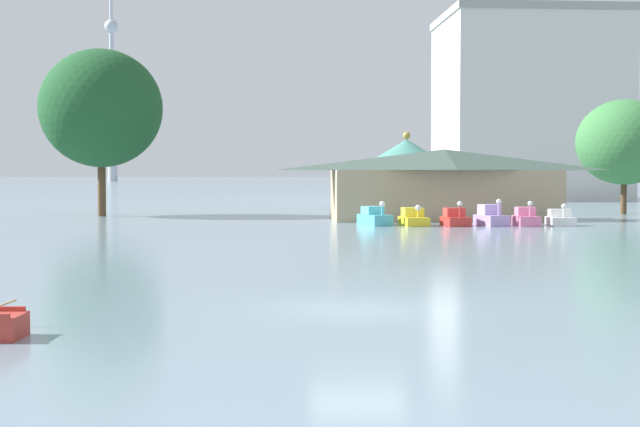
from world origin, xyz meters
TOP-DOWN VIEW (x-y plane):
  - ground_plane at (0.00, 0.00)m, footprint 2000.00×2000.00m
  - pedal_boat_cyan at (5.33, 38.29)m, footprint 2.20×3.26m
  - pedal_boat_yellow at (7.89, 37.54)m, footprint 1.76×2.99m
  - pedal_boat_red at (10.58, 36.83)m, footprint 1.72×2.37m
  - pedal_boat_lavender at (13.07, 37.09)m, footprint 2.11×2.58m
  - pedal_boat_pink at (15.37, 36.76)m, footprint 1.50×2.61m
  - pedal_boat_white at (17.72, 36.75)m, footprint 1.80×2.35m
  - boathouse at (11.46, 44.65)m, footprint 18.11×6.60m
  - green_roof_pavilion at (11.01, 59.55)m, footprint 9.51×9.51m
  - shoreline_tree_tall_left at (-15.37, 52.85)m, footprint 10.02×10.02m
  - shoreline_tree_right at (29.10, 53.89)m, footprint 8.25×8.25m
  - background_building_block at (33.98, 98.62)m, footprint 23.30×19.22m
  - distant_broadcast_tower at (-70.70, 411.47)m, footprint 6.27×6.27m

SIDE VIEW (x-z plane):
  - ground_plane at x=0.00m, z-range 0.00..0.00m
  - pedal_boat_white at x=17.72m, z-range -0.31..1.21m
  - pedal_boat_yellow at x=7.89m, z-range -0.24..1.20m
  - pedal_boat_red at x=10.58m, z-range -0.36..1.33m
  - pedal_boat_pink at x=15.37m, z-range -0.34..1.36m
  - pedal_boat_cyan at x=5.33m, z-range -0.31..1.36m
  - pedal_boat_lavender at x=13.07m, z-range -0.34..1.49m
  - boathouse at x=11.46m, z-range 0.12..5.46m
  - green_roof_pavilion at x=11.01m, z-range 0.12..7.46m
  - shoreline_tree_right at x=29.10m, z-range 1.27..11.19m
  - shoreline_tree_tall_left at x=-15.37m, z-range 2.00..15.69m
  - background_building_block at x=33.98m, z-range 0.02..25.08m
  - distant_broadcast_tower at x=-70.70m, z-range -16.98..139.01m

